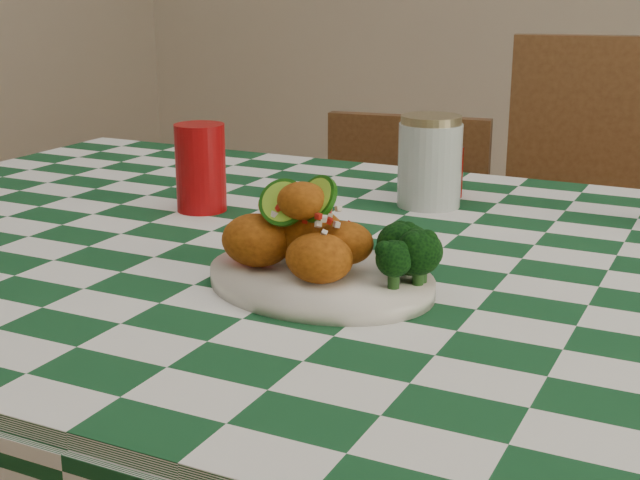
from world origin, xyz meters
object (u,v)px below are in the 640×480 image
at_px(plate, 320,280).
at_px(ketchup_bottle, 446,157).
at_px(fried_chicken_pile, 306,227).
at_px(wooden_chair_left, 386,310).
at_px(red_tumbler, 201,168).
at_px(wooden_chair_right, 610,300).
at_px(mason_jar, 430,161).

distance_m(plate, ketchup_bottle, 0.48).
height_order(fried_chicken_pile, wooden_chair_left, fried_chicken_pile).
bearing_deg(fried_chicken_pile, red_tumbler, 141.74).
bearing_deg(wooden_chair_right, ketchup_bottle, -127.04).
bearing_deg(wooden_chair_left, ketchup_bottle, -65.69).
relative_size(red_tumbler, mason_jar, 0.94).
bearing_deg(red_tumbler, mason_jar, 30.97).
bearing_deg(plate, wooden_chair_left, 107.00).
bearing_deg(plate, wooden_chair_right, 77.67).
bearing_deg(red_tumbler, fried_chicken_pile, -38.26).
xyz_separation_m(ketchup_bottle, wooden_chair_right, (0.21, 0.43, -0.35)).
relative_size(fried_chicken_pile, wooden_chair_right, 0.16).
bearing_deg(wooden_chair_right, wooden_chair_left, 172.05).
distance_m(plate, mason_jar, 0.41).
relative_size(red_tumbler, wooden_chair_right, 0.13).
relative_size(wooden_chair_left, wooden_chair_right, 0.82).
bearing_deg(mason_jar, red_tumbler, -149.03).
height_order(plate, red_tumbler, red_tumbler).
relative_size(plate, fried_chicken_pile, 1.74).
height_order(plate, wooden_chair_right, wooden_chair_right).
xyz_separation_m(ketchup_bottle, wooden_chair_left, (-0.26, 0.41, -0.44)).
distance_m(fried_chicken_pile, mason_jar, 0.40).
height_order(fried_chicken_pile, wooden_chair_right, wooden_chair_right).
relative_size(plate, ketchup_bottle, 2.17).
xyz_separation_m(plate, red_tumbler, (-0.31, 0.23, 0.06)).
xyz_separation_m(red_tumbler, mason_jar, (0.29, 0.18, 0.00)).
relative_size(fried_chicken_pile, wooden_chair_left, 0.19).
xyz_separation_m(fried_chicken_pile, wooden_chair_left, (-0.25, 0.88, -0.45)).
relative_size(ketchup_bottle, wooden_chair_right, 0.12).
xyz_separation_m(plate, wooden_chair_left, (-0.27, 0.88, -0.39)).
relative_size(plate, wooden_chair_right, 0.27).
height_order(red_tumbler, ketchup_bottle, red_tumbler).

